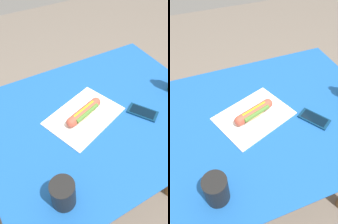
{
  "view_description": "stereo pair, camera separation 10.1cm",
  "coord_description": "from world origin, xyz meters",
  "views": [
    {
      "loc": [
        0.41,
        0.57,
        1.5
      ],
      "look_at": [
        0.07,
        -0.02,
        0.76
      ],
      "focal_mm": 35.92,
      "sensor_mm": 36.0,
      "label": 1
    },
    {
      "loc": [
        0.32,
        0.62,
        1.5
      ],
      "look_at": [
        0.07,
        -0.02,
        0.76
      ],
      "focal_mm": 35.92,
      "sensor_mm": 36.0,
      "label": 2
    }
  ],
  "objects": [
    {
      "name": "paper_wrapper",
      "position": [
        0.07,
        -0.02,
        0.73
      ],
      "size": [
        0.39,
        0.33,
        0.01
      ],
      "primitive_type": "cube",
      "rotation": [
        0.0,
        0.0,
        0.34
      ],
      "color": "white",
      "rests_on": "dining_table"
    },
    {
      "name": "hot_dog",
      "position": [
        0.07,
        -0.02,
        0.76
      ],
      "size": [
        0.2,
        0.1,
        0.05
      ],
      "color": "#E5BC75",
      "rests_on": "paper_wrapper"
    },
    {
      "name": "drinking_cup",
      "position": [
        0.32,
        0.28,
        0.79
      ],
      "size": [
        0.08,
        0.08,
        0.12
      ],
      "primitive_type": "cylinder",
      "color": "black",
      "rests_on": "dining_table"
    },
    {
      "name": "cell_phone",
      "position": [
        -0.18,
        0.1,
        0.73
      ],
      "size": [
        0.13,
        0.15,
        0.01
      ],
      "color": "#0A2D4C",
      "rests_on": "dining_table"
    },
    {
      "name": "dining_table",
      "position": [
        0.0,
        0.0,
        0.59
      ],
      "size": [
        1.05,
        0.84,
        0.73
      ],
      "color": "brown",
      "rests_on": "ground"
    },
    {
      "name": "ground_plane",
      "position": [
        0.0,
        0.0,
        0.0
      ],
      "size": [
        6.0,
        6.0,
        0.0
      ],
      "primitive_type": "plane",
      "color": "#6B6056",
      "rests_on": "ground"
    }
  ]
}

